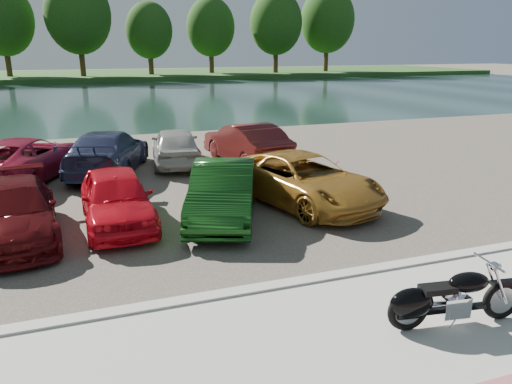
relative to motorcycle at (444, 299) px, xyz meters
The scene contains 16 objects.
ground 0.98m from the motorcycle, 168.61° to the left, with size 200.00×200.00×0.00m, color #595447.
promenade 1.26m from the motorcycle, 133.09° to the right, with size 60.00×6.00×0.10m, color #B1AEA7.
kerb 2.35m from the motorcycle, 110.04° to the left, with size 60.00×0.30×0.14m, color #B1AEA7.
parking_lot 11.20m from the motorcycle, 94.04° to the left, with size 60.00×18.00×0.04m, color #413B34.
river 40.17m from the motorcycle, 91.12° to the left, with size 120.00×40.00×0.00m, color #1B312D.
far_bank 72.16m from the motorcycle, 90.63° to the left, with size 120.00×24.00×0.60m, color #224B1A.
far_trees 66.41m from the motorcycle, 86.90° to the left, with size 70.25×10.68×12.52m.
motorcycle is the anchor object (origin of this frame).
car_3 9.42m from the motorcycle, 135.66° to the left, with size 1.85×4.54×1.32m, color #4E0B0D.
car_4 8.07m from the motorcycle, 123.14° to the left, with size 1.66×4.11×1.40m, color red.
car_5 6.52m from the motorcycle, 105.88° to the left, with size 1.55×4.45×1.47m, color #103D11.
car_6 6.77m from the motorcycle, 84.10° to the left, with size 2.37×5.15×1.43m, color #A97327.
car_10 14.24m from the motorcycle, 119.23° to the left, with size 2.39×5.19×1.44m, color maroon.
car_11 13.08m from the motorcycle, 108.96° to the left, with size 2.13×5.25×1.52m, color navy.
car_12 12.95m from the motorcycle, 97.74° to the left, with size 1.71×4.26×1.45m, color #B0B0AB.
car_13 12.26m from the motorcycle, 85.93° to the left, with size 1.63×4.68×1.54m, color #561817.
Camera 1 is at (-4.37, -5.78, 4.38)m, focal length 35.00 mm.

